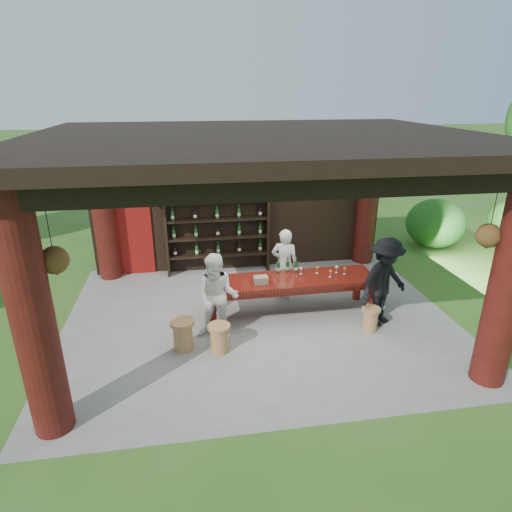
{
  "coord_description": "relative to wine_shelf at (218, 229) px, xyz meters",
  "views": [
    {
      "loc": [
        -1.24,
        -7.23,
        4.17
      ],
      "look_at": [
        0.0,
        0.4,
        1.15
      ],
      "focal_mm": 30.0,
      "sensor_mm": 36.0,
      "label": 1
    }
  ],
  "objects": [
    {
      "name": "ground",
      "position": [
        0.59,
        -2.45,
        -1.09
      ],
      "size": [
        90.0,
        90.0,
        0.0
      ],
      "primitive_type": "plane",
      "color": "#2D5119",
      "rests_on": "ground"
    },
    {
      "name": "pavilion",
      "position": [
        0.58,
        -2.02,
        1.05
      ],
      "size": [
        7.5,
        6.0,
        3.6
      ],
      "color": "slate",
      "rests_on": "ground"
    },
    {
      "name": "wine_shelf",
      "position": [
        0.0,
        0.0,
        0.0
      ],
      "size": [
        2.46,
        0.37,
        2.16
      ],
      "color": "black",
      "rests_on": "ground"
    },
    {
      "name": "tasting_table",
      "position": [
        1.22,
        -2.32,
        -0.45
      ],
      "size": [
        3.34,
        0.9,
        0.75
      ],
      "rotation": [
        0.0,
        0.0,
        0.01
      ],
      "color": "#5E120D",
      "rests_on": "ground"
    },
    {
      "name": "stool_near_left",
      "position": [
        -0.26,
        -3.45,
        -0.82
      ],
      "size": [
        0.38,
        0.38,
        0.5
      ],
      "rotation": [
        0.0,
        0.0,
        -0.09
      ],
      "color": "olive",
      "rests_on": "ground"
    },
    {
      "name": "stool_near_right",
      "position": [
        2.54,
        -3.2,
        -0.85
      ],
      "size": [
        0.34,
        0.34,
        0.45
      ],
      "rotation": [
        0.0,
        0.0,
        0.13
      ],
      "color": "olive",
      "rests_on": "ground"
    },
    {
      "name": "stool_far_left",
      "position": [
        -0.87,
        -3.28,
        -0.8
      ],
      "size": [
        0.42,
        0.42,
        0.55
      ],
      "rotation": [
        0.0,
        0.0,
        0.1
      ],
      "color": "olive",
      "rests_on": "ground"
    },
    {
      "name": "host",
      "position": [
        1.26,
        -1.66,
        -0.32
      ],
      "size": [
        0.66,
        0.56,
        1.54
      ],
      "primitive_type": "imported",
      "rotation": [
        0.0,
        0.0,
        2.73
      ],
      "color": "white",
      "rests_on": "ground"
    },
    {
      "name": "guest_woman",
      "position": [
        -0.25,
        -2.99,
        -0.29
      ],
      "size": [
        0.91,
        0.79,
        1.58
      ],
      "primitive_type": "imported",
      "rotation": [
        0.0,
        0.0,
        -0.29
      ],
      "color": "white",
      "rests_on": "ground"
    },
    {
      "name": "guest_man",
      "position": [
        2.84,
        -2.99,
        -0.23
      ],
      "size": [
        1.27,
        1.04,
        1.71
      ],
      "primitive_type": "imported",
      "rotation": [
        0.0,
        0.0,
        0.44
      ],
      "color": "black",
      "rests_on": "ground"
    },
    {
      "name": "table_bottles",
      "position": [
        1.23,
        -2.01,
        -0.18
      ],
      "size": [
        0.44,
        0.13,
        0.31
      ],
      "color": "#194C1E",
      "rests_on": "tasting_table"
    },
    {
      "name": "table_glasses",
      "position": [
        1.96,
        -2.24,
        -0.26
      ],
      "size": [
        0.92,
        0.3,
        0.15
      ],
      "color": "silver",
      "rests_on": "tasting_table"
    },
    {
      "name": "napkin_basket",
      "position": [
        0.62,
        -2.46,
        -0.27
      ],
      "size": [
        0.26,
        0.18,
        0.14
      ],
      "primitive_type": "cube",
      "rotation": [
        0.0,
        0.0,
        0.01
      ],
      "color": "#BF6672",
      "rests_on": "tasting_table"
    },
    {
      "name": "shrubs",
      "position": [
        1.75,
        -1.21,
        -0.54
      ],
      "size": [
        18.94,
        8.16,
        1.36
      ],
      "color": "#194C14",
      "rests_on": "ground"
    },
    {
      "name": "trees",
      "position": [
        3.6,
        -0.64,
        2.28
      ],
      "size": [
        21.42,
        9.46,
        4.8
      ],
      "color": "#3F2819",
      "rests_on": "ground"
    }
  ]
}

